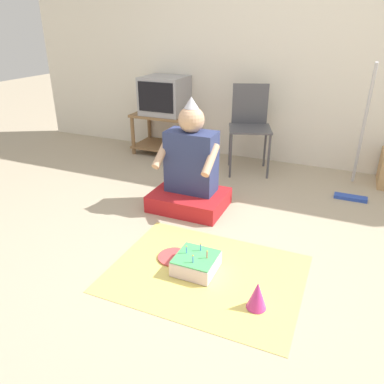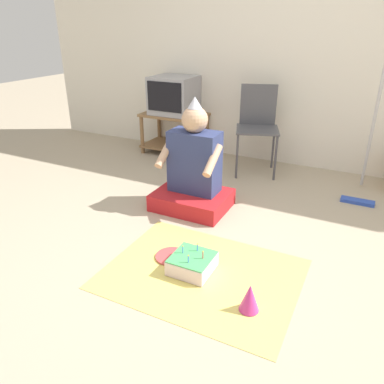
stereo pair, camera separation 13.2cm
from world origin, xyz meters
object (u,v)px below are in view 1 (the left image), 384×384
at_px(tv, 165,95).
at_px(folding_chair, 250,121).
at_px(dust_mop, 357,160).
at_px(birthday_cake, 196,263).
at_px(paper_plate, 174,257).
at_px(party_hat_blue, 257,295).
at_px(person_seated, 190,173).

distance_m(tv, folding_chair, 1.07).
xyz_separation_m(dust_mop, birthday_cake, (-0.86, -1.63, -0.28)).
bearing_deg(folding_chair, paper_plate, -89.63).
bearing_deg(paper_plate, folding_chair, 90.37).
bearing_deg(birthday_cake, tv, 121.54).
bearing_deg(tv, party_hat_blue, -52.69).
relative_size(dust_mop, paper_plate, 5.40).
distance_m(folding_chair, dust_mop, 1.11).
xyz_separation_m(folding_chair, person_seated, (-0.20, -1.06, -0.21)).
distance_m(birthday_cake, paper_plate, 0.21).
height_order(folding_chair, party_hat_blue, folding_chair).
distance_m(party_hat_blue, paper_plate, 0.68).
relative_size(tv, birthday_cake, 1.88).
height_order(party_hat_blue, paper_plate, party_hat_blue).
height_order(tv, paper_plate, tv).
bearing_deg(tv, folding_chair, -7.74).
distance_m(birthday_cake, party_hat_blue, 0.48).
distance_m(tv, dust_mop, 2.18).
xyz_separation_m(tv, folding_chair, (1.05, -0.14, -0.16)).
bearing_deg(party_hat_blue, dust_mop, 76.95).
relative_size(tv, folding_chair, 0.55).
bearing_deg(person_seated, folding_chair, 79.28).
bearing_deg(dust_mop, party_hat_blue, -103.05).
xyz_separation_m(birthday_cake, paper_plate, (-0.19, 0.07, -0.05)).
distance_m(folding_chair, paper_plate, 1.90).
distance_m(tv, person_seated, 1.52).
bearing_deg(tv, birthday_cake, -58.46).
distance_m(dust_mop, paper_plate, 1.92).
bearing_deg(paper_plate, tv, 118.30).
relative_size(folding_chair, dust_mop, 0.75).
height_order(dust_mop, birthday_cake, dust_mop).
distance_m(person_seated, birthday_cake, 0.96).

